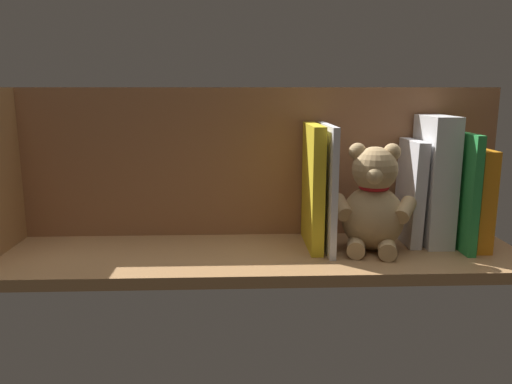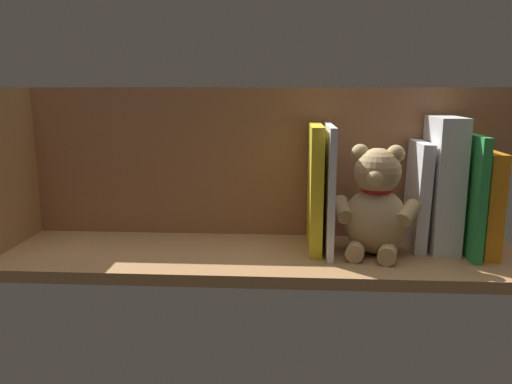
% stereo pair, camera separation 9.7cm
% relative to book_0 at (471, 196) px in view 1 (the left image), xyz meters
% --- Properties ---
extents(ground_plane, '(1.04, 0.28, 0.02)m').
position_rel_book_0_xyz_m(ground_plane, '(0.44, 0.03, -0.11)').
color(ground_plane, '#A87A4C').
extents(shelf_back_panel, '(1.04, 0.02, 0.32)m').
position_rel_book_0_xyz_m(shelf_back_panel, '(0.44, -0.09, 0.06)').
color(shelf_back_panel, '#9E6843').
rests_on(shelf_back_panel, ground_plane).
extents(book_0, '(0.03, 0.16, 0.20)m').
position_rel_book_0_xyz_m(book_0, '(0.00, 0.00, 0.00)').
color(book_0, orange).
rests_on(book_0, ground_plane).
extents(book_1, '(0.02, 0.17, 0.23)m').
position_rel_book_0_xyz_m(book_1, '(0.03, 0.01, 0.02)').
color(book_1, green).
rests_on(book_1, ground_plane).
extents(dictionary_thick_white, '(0.05, 0.13, 0.26)m').
position_rel_book_0_xyz_m(dictionary_thick_white, '(0.07, -0.01, 0.03)').
color(dictionary_thick_white, white).
rests_on(dictionary_thick_white, ground_plane).
extents(book_2, '(0.03, 0.12, 0.21)m').
position_rel_book_0_xyz_m(book_2, '(0.12, -0.02, 0.01)').
color(book_2, silver).
rests_on(book_2, ground_plane).
extents(teddy_bear, '(0.17, 0.15, 0.21)m').
position_rel_book_0_xyz_m(teddy_bear, '(0.21, 0.03, -0.01)').
color(teddy_bear, tan).
rests_on(teddy_bear, ground_plane).
extents(book_3, '(0.01, 0.18, 0.25)m').
position_rel_book_0_xyz_m(book_3, '(0.30, 0.01, 0.02)').
color(book_3, silver).
rests_on(book_3, ground_plane).
extents(book_4, '(0.02, 0.16, 0.24)m').
position_rel_book_0_xyz_m(book_4, '(0.32, -0.00, 0.02)').
color(book_4, yellow).
rests_on(book_4, ground_plane).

